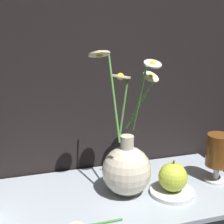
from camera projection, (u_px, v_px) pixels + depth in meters
ground_plane at (106, 199)px, 0.77m from camera, size 6.00×6.00×0.00m
shelf at (106, 197)px, 0.77m from camera, size 0.71×0.31×0.01m
vase_with_flowers at (127, 167)px, 0.76m from camera, size 0.19×0.13×0.35m
tea_glass at (218, 152)px, 0.81m from camera, size 0.06×0.06×0.13m
saucer_plate at (172, 192)px, 0.77m from camera, size 0.11×0.11×0.01m
orange_fruit at (173, 177)px, 0.76m from camera, size 0.07×0.07×0.08m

